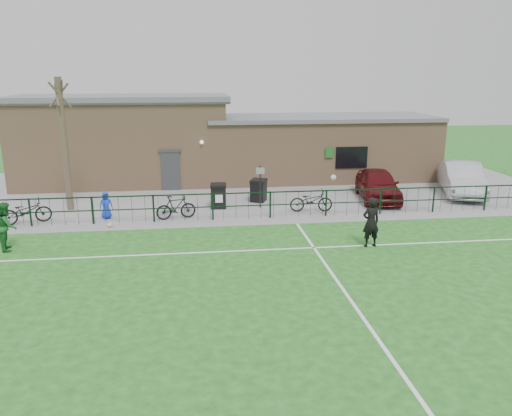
{
  "coord_description": "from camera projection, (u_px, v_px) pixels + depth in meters",
  "views": [
    {
      "loc": [
        -2.22,
        -12.74,
        6.14
      ],
      "look_at": [
        0.0,
        5.0,
        1.3
      ],
      "focal_mm": 35.0,
      "sensor_mm": 36.0,
      "label": 1
    }
  ],
  "objects": [
    {
      "name": "spectator_child",
      "position": [
        106.0,
        205.0,
        21.6
      ],
      "size": [
        0.67,
        0.55,
        1.18
      ],
      "primitive_type": "imported",
      "rotation": [
        0.0,
        0.0,
        0.34
      ],
      "color": "blue",
      "rests_on": "paving_strip"
    },
    {
      "name": "ball_ground",
      "position": [
        110.0,
        225.0,
        20.48
      ],
      "size": [
        0.23,
        0.23,
        0.23
      ],
      "primitive_type": "sphere",
      "color": "silver",
      "rests_on": "ground"
    },
    {
      "name": "bare_tree",
      "position": [
        64.0,
        146.0,
        22.39
      ],
      "size": [
        0.3,
        0.3,
        6.0
      ],
      "primitive_type": "cylinder",
      "color": "#493A2C",
      "rests_on": "ground"
    },
    {
      "name": "wheelie_bin_left",
      "position": [
        219.0,
        197.0,
        23.4
      ],
      "size": [
        0.74,
        0.83,
        1.04
      ],
      "primitive_type": "cube",
      "rotation": [
        0.0,
        0.0,
        -0.07
      ],
      "color": "black",
      "rests_on": "paving_strip"
    },
    {
      "name": "car_maroon",
      "position": [
        378.0,
        185.0,
        24.83
      ],
      "size": [
        2.51,
        4.71,
        1.53
      ],
      "primitive_type": "imported",
      "rotation": [
        0.0,
        0.0,
        -0.16
      ],
      "color": "#4E0E12",
      "rests_on": "paving_strip"
    },
    {
      "name": "pitch_line_touch",
      "position": [
        248.0,
        220.0,
        21.55
      ],
      "size": [
        28.0,
        0.1,
        0.01
      ],
      "primitive_type": "cube",
      "color": "white",
      "rests_on": "ground"
    },
    {
      "name": "bicycle_c",
      "position": [
        26.0,
        211.0,
        20.88
      ],
      "size": [
        2.12,
        1.33,
        1.05
      ],
      "primitive_type": "imported",
      "rotation": [
        0.0,
        0.0,
        1.91
      ],
      "color": "black",
      "rests_on": "paving_strip"
    },
    {
      "name": "bicycle_e",
      "position": [
        311.0,
        201.0,
        22.72
      ],
      "size": [
        1.99,
        0.82,
        1.02
      ],
      "primitive_type": "imported",
      "rotation": [
        0.0,
        0.0,
        1.49
      ],
      "color": "black",
      "rests_on": "paving_strip"
    },
    {
      "name": "ground",
      "position": [
        278.0,
        298.0,
        14.07
      ],
      "size": [
        90.0,
        90.0,
        0.0
      ],
      "primitive_type": "plane",
      "color": "#1A5A1A",
      "rests_on": "ground"
    },
    {
      "name": "outfield_player",
      "position": [
        7.0,
        226.0,
        17.78
      ],
      "size": [
        0.85,
        0.99,
        1.75
      ],
      "primitive_type": "imported",
      "rotation": [
        0.0,
        0.0,
        1.82
      ],
      "color": "#1B6127",
      "rests_on": "ground"
    },
    {
      "name": "car_silver",
      "position": [
        462.0,
        179.0,
        25.89
      ],
      "size": [
        3.32,
        5.35,
        1.67
      ],
      "primitive_type": "imported",
      "rotation": [
        0.0,
        0.0,
        -0.33
      ],
      "color": "#B3B5BB",
      "rests_on": "paving_strip"
    },
    {
      "name": "pitch_line_perp",
      "position": [
        347.0,
        294.0,
        14.31
      ],
      "size": [
        0.1,
        16.0,
        0.01
      ],
      "primitive_type": "cube",
      "color": "white",
      "rests_on": "ground"
    },
    {
      "name": "clubhouse",
      "position": [
        217.0,
        143.0,
        29.19
      ],
      "size": [
        24.25,
        5.4,
        4.96
      ],
      "color": "tan",
      "rests_on": "ground"
    },
    {
      "name": "perimeter_fence",
      "position": [
        247.0,
        206.0,
        21.58
      ],
      "size": [
        28.0,
        0.1,
        1.2
      ],
      "primitive_type": "cube",
      "color": "black",
      "rests_on": "ground"
    },
    {
      "name": "wheelie_bin_right",
      "position": [
        259.0,
        191.0,
        24.56
      ],
      "size": [
        0.91,
        0.96,
        1.01
      ],
      "primitive_type": "cube",
      "rotation": [
        0.0,
        0.0,
        -0.4
      ],
      "color": "black",
      "rests_on": "paving_strip"
    },
    {
      "name": "pitch_line_mid",
      "position": [
        259.0,
        250.0,
        17.91
      ],
      "size": [
        28.0,
        0.1,
        0.01
      ],
      "primitive_type": "cube",
      "color": "white",
      "rests_on": "ground"
    },
    {
      "name": "paving_strip",
      "position": [
        237.0,
        190.0,
        27.0
      ],
      "size": [
        34.0,
        13.0,
        0.02
      ],
      "primitive_type": "cube",
      "color": "gray",
      "rests_on": "ground"
    },
    {
      "name": "goalkeeper_kick",
      "position": [
        370.0,
        221.0,
        18.11
      ],
      "size": [
        1.22,
        2.9,
        2.19
      ],
      "color": "black",
      "rests_on": "ground"
    },
    {
      "name": "bicycle_d",
      "position": [
        176.0,
        207.0,
        21.55
      ],
      "size": [
        1.79,
        0.86,
        1.04
      ],
      "primitive_type": "imported",
      "rotation": [
        0.0,
        0.0,
        1.8
      ],
      "color": "black",
      "rests_on": "paving_strip"
    },
    {
      "name": "sign_post",
      "position": [
        260.0,
        187.0,
        23.28
      ],
      "size": [
        0.06,
        0.06,
        2.0
      ],
      "primitive_type": "cylinder",
      "rotation": [
        0.0,
        0.0,
        -0.06
      ],
      "color": "black",
      "rests_on": "paving_strip"
    }
  ]
}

